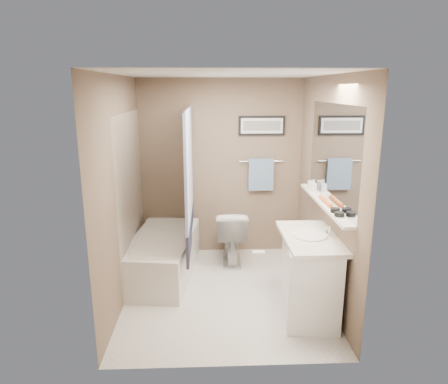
{
  "coord_description": "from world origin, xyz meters",
  "views": [
    {
      "loc": [
        -0.17,
        -4.12,
        2.26
      ],
      "look_at": [
        0.0,
        0.15,
        1.15
      ],
      "focal_mm": 32.0,
      "sensor_mm": 36.0,
      "label": 1
    }
  ],
  "objects_px": {
    "vanity": "(309,276)",
    "glass_jar": "(311,185)",
    "candle_bowl_near": "(339,214)",
    "hair_brush_back": "(323,199)",
    "hair_brush_front": "(328,203)",
    "toilet": "(231,235)",
    "soap_bottle": "(314,186)",
    "candle_bowl_far": "(335,210)",
    "bathtub": "(163,256)"
  },
  "relations": [
    {
      "from": "candle_bowl_far",
      "to": "soap_bottle",
      "type": "xyz_separation_m",
      "value": [
        0.0,
        0.8,
        0.05
      ]
    },
    {
      "from": "bathtub",
      "to": "hair_brush_back",
      "type": "xyz_separation_m",
      "value": [
        1.79,
        -0.63,
        0.89
      ]
    },
    {
      "from": "vanity",
      "to": "glass_jar",
      "type": "relative_size",
      "value": 9.0
    },
    {
      "from": "vanity",
      "to": "hair_brush_back",
      "type": "distance_m",
      "value": 0.82
    },
    {
      "from": "candle_bowl_near",
      "to": "hair_brush_back",
      "type": "bearing_deg",
      "value": 90.0
    },
    {
      "from": "hair_brush_back",
      "to": "glass_jar",
      "type": "bearing_deg",
      "value": 90.0
    },
    {
      "from": "bathtub",
      "to": "toilet",
      "type": "xyz_separation_m",
      "value": [
        0.88,
        0.38,
        0.11
      ]
    },
    {
      "from": "toilet",
      "to": "hair_brush_front",
      "type": "relative_size",
      "value": 3.28
    },
    {
      "from": "hair_brush_back",
      "to": "hair_brush_front",
      "type": "bearing_deg",
      "value": -90.0
    },
    {
      "from": "vanity",
      "to": "glass_jar",
      "type": "bearing_deg",
      "value": 83.77
    },
    {
      "from": "toilet",
      "to": "hair_brush_back",
      "type": "bearing_deg",
      "value": 132.72
    },
    {
      "from": "bathtub",
      "to": "glass_jar",
      "type": "relative_size",
      "value": 15.0
    },
    {
      "from": "vanity",
      "to": "hair_brush_front",
      "type": "bearing_deg",
      "value": 44.06
    },
    {
      "from": "soap_bottle",
      "to": "hair_brush_back",
      "type": "bearing_deg",
      "value": -90.0
    },
    {
      "from": "candle_bowl_far",
      "to": "hair_brush_front",
      "type": "xyz_separation_m",
      "value": [
        0.0,
        0.24,
        0.0
      ]
    },
    {
      "from": "candle_bowl_far",
      "to": "hair_brush_front",
      "type": "relative_size",
      "value": 0.41
    },
    {
      "from": "candle_bowl_far",
      "to": "soap_bottle",
      "type": "bearing_deg",
      "value": 90.0
    },
    {
      "from": "candle_bowl_near",
      "to": "soap_bottle",
      "type": "distance_m",
      "value": 0.92
    },
    {
      "from": "toilet",
      "to": "soap_bottle",
      "type": "distance_m",
      "value": 1.37
    },
    {
      "from": "glass_jar",
      "to": "soap_bottle",
      "type": "height_order",
      "value": "soap_bottle"
    },
    {
      "from": "hair_brush_back",
      "to": "soap_bottle",
      "type": "bearing_deg",
      "value": 90.0
    },
    {
      "from": "hair_brush_front",
      "to": "glass_jar",
      "type": "height_order",
      "value": "glass_jar"
    },
    {
      "from": "bathtub",
      "to": "glass_jar",
      "type": "xyz_separation_m",
      "value": [
        1.79,
        -0.11,
        0.92
      ]
    },
    {
      "from": "vanity",
      "to": "hair_brush_back",
      "type": "xyz_separation_m",
      "value": [
        0.19,
        0.3,
        0.74
      ]
    },
    {
      "from": "toilet",
      "to": "candle_bowl_near",
      "type": "distance_m",
      "value": 1.94
    },
    {
      "from": "toilet",
      "to": "vanity",
      "type": "distance_m",
      "value": 1.5
    },
    {
      "from": "bathtub",
      "to": "toilet",
      "type": "distance_m",
      "value": 0.96
    },
    {
      "from": "candle_bowl_near",
      "to": "candle_bowl_far",
      "type": "xyz_separation_m",
      "value": [
        0.0,
        0.12,
        0.0
      ]
    },
    {
      "from": "candle_bowl_near",
      "to": "hair_brush_front",
      "type": "distance_m",
      "value": 0.36
    },
    {
      "from": "bathtub",
      "to": "vanity",
      "type": "bearing_deg",
      "value": -23.06
    },
    {
      "from": "vanity",
      "to": "toilet",
      "type": "bearing_deg",
      "value": 125.54
    },
    {
      "from": "toilet",
      "to": "vanity",
      "type": "relative_size",
      "value": 0.8
    },
    {
      "from": "bathtub",
      "to": "vanity",
      "type": "xyz_separation_m",
      "value": [
        1.6,
        -0.92,
        0.15
      ]
    },
    {
      "from": "bathtub",
      "to": "toilet",
      "type": "bearing_deg",
      "value": 30.69
    },
    {
      "from": "candle_bowl_far",
      "to": "glass_jar",
      "type": "bearing_deg",
      "value": 90.0
    },
    {
      "from": "soap_bottle",
      "to": "hair_brush_front",
      "type": "bearing_deg",
      "value": -90.0
    },
    {
      "from": "toilet",
      "to": "candle_bowl_near",
      "type": "relative_size",
      "value": 8.02
    },
    {
      "from": "toilet",
      "to": "hair_brush_front",
      "type": "height_order",
      "value": "hair_brush_front"
    },
    {
      "from": "bathtub",
      "to": "hair_brush_back",
      "type": "bearing_deg",
      "value": -12.45
    },
    {
      "from": "hair_brush_front",
      "to": "soap_bottle",
      "type": "xyz_separation_m",
      "value": [
        0.0,
        0.56,
        0.05
      ]
    },
    {
      "from": "hair_brush_front",
      "to": "hair_brush_back",
      "type": "relative_size",
      "value": 1.0
    },
    {
      "from": "candle_bowl_near",
      "to": "candle_bowl_far",
      "type": "bearing_deg",
      "value": 90.0
    },
    {
      "from": "toilet",
      "to": "hair_brush_front",
      "type": "distance_m",
      "value": 1.67
    },
    {
      "from": "hair_brush_front",
      "to": "hair_brush_back",
      "type": "bearing_deg",
      "value": 90.0
    },
    {
      "from": "candle_bowl_near",
      "to": "glass_jar",
      "type": "xyz_separation_m",
      "value": [
        0.0,
        1.03,
        0.03
      ]
    },
    {
      "from": "candle_bowl_far",
      "to": "hair_brush_back",
      "type": "xyz_separation_m",
      "value": [
        0.0,
        0.39,
        0.0
      ]
    },
    {
      "from": "bathtub",
      "to": "soap_bottle",
      "type": "xyz_separation_m",
      "value": [
        1.79,
        -0.22,
        0.93
      ]
    },
    {
      "from": "candle_bowl_far",
      "to": "glass_jar",
      "type": "relative_size",
      "value": 0.9
    },
    {
      "from": "toilet",
      "to": "soap_bottle",
      "type": "relative_size",
      "value": 5.21
    },
    {
      "from": "candle_bowl_far",
      "to": "hair_brush_back",
      "type": "distance_m",
      "value": 0.39
    }
  ]
}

